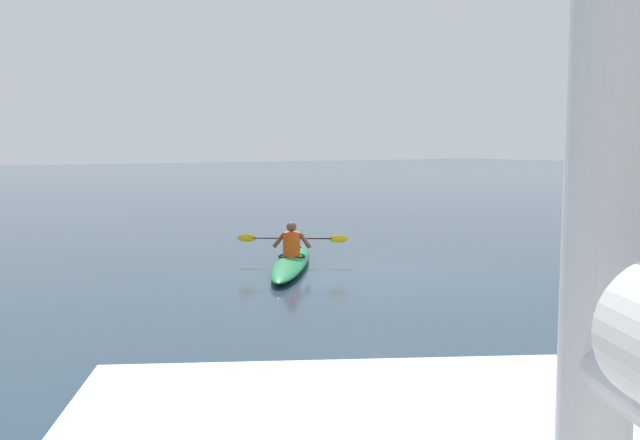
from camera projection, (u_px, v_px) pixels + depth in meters
ground_plane at (373, 274)px, 14.60m from camera, size 160.00×160.00×0.00m
kayak at (291, 262)px, 15.38m from camera, size 3.34×4.23×0.25m
kayaker at (292, 241)px, 15.40m from camera, size 1.92×1.42×0.71m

